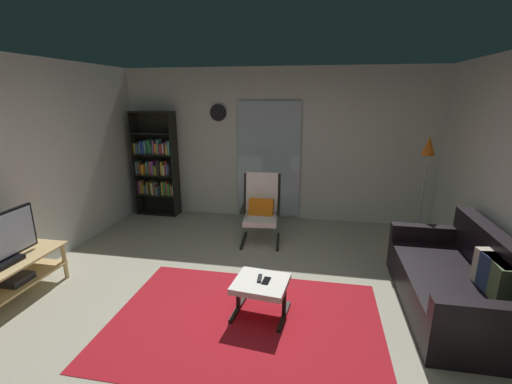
{
  "coord_description": "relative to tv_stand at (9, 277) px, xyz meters",
  "views": [
    {
      "loc": [
        0.76,
        -3.06,
        2.15
      ],
      "look_at": [
        0.02,
        0.95,
        1.0
      ],
      "focal_mm": 24.3,
      "sensor_mm": 36.0,
      "label": 1
    }
  ],
  "objects": [
    {
      "name": "ground_plane",
      "position": [
        2.38,
        0.34,
        -0.31
      ],
      "size": [
        7.02,
        7.02,
        0.0
      ],
      "primitive_type": "plane",
      "color": "#A6A18C"
    },
    {
      "name": "wall_back",
      "position": [
        2.38,
        3.24,
        0.99
      ],
      "size": [
        5.6,
        0.06,
        2.6
      ],
      "primitive_type": "cube",
      "color": "silver",
      "rests_on": "ground"
    },
    {
      "name": "glass_door_panel",
      "position": [
        2.26,
        3.17,
        0.74
      ],
      "size": [
        1.1,
        0.01,
        2.0
      ],
      "primitive_type": "cube",
      "color": "silver"
    },
    {
      "name": "area_rug",
      "position": [
        2.5,
        0.13,
        -0.3
      ],
      "size": [
        2.63,
        1.83,
        0.01
      ],
      "primitive_type": "cube",
      "color": "#A61620",
      "rests_on": "ground"
    },
    {
      "name": "tv_stand",
      "position": [
        0.0,
        0.0,
        0.0
      ],
      "size": [
        0.46,
        1.28,
        0.46
      ],
      "color": "tan",
      "rests_on": "ground"
    },
    {
      "name": "television",
      "position": [
        0.0,
        -0.01,
        0.41
      ],
      "size": [
        0.2,
        0.84,
        0.54
      ],
      "color": "black",
      "rests_on": "tv_stand"
    },
    {
      "name": "bookshelf_near_tv",
      "position": [
        0.24,
        3.02,
        0.59
      ],
      "size": [
        0.76,
        0.3,
        1.87
      ],
      "color": "black",
      "rests_on": "ground"
    },
    {
      "name": "leather_sofa",
      "position": [
        4.59,
        0.72,
        0.0
      ],
      "size": [
        0.91,
        1.81,
        0.85
      ],
      "color": "black",
      "rests_on": "ground"
    },
    {
      "name": "lounge_armchair",
      "position": [
        2.31,
        2.15,
        0.23
      ],
      "size": [
        0.62,
        0.7,
        1.02
      ],
      "color": "black",
      "rests_on": "ground"
    },
    {
      "name": "ottoman",
      "position": [
        2.63,
        0.29,
        0.0
      ],
      "size": [
        0.57,
        0.53,
        0.38
      ],
      "color": "white",
      "rests_on": "ground"
    },
    {
      "name": "tv_remote",
      "position": [
        2.61,
        0.32,
        0.08
      ],
      "size": [
        0.05,
        0.15,
        0.02
      ],
      "primitive_type": "cube",
      "rotation": [
        0.0,
        0.0,
        0.07
      ],
      "color": "black",
      "rests_on": "ottoman"
    },
    {
      "name": "cell_phone",
      "position": [
        2.68,
        0.3,
        0.08
      ],
      "size": [
        0.08,
        0.15,
        0.01
      ],
      "primitive_type": "cube",
      "rotation": [
        0.0,
        0.0,
        -0.11
      ],
      "color": "black",
      "rests_on": "ottoman"
    },
    {
      "name": "floor_lamp_by_shelf",
      "position": [
        4.58,
        2.27,
        0.97
      ],
      "size": [
        0.22,
        0.22,
        1.61
      ],
      "color": "#A5A5AD",
      "rests_on": "ground"
    },
    {
      "name": "wall_clock",
      "position": [
        1.38,
        3.16,
        1.54
      ],
      "size": [
        0.29,
        0.03,
        0.29
      ],
      "color": "silver"
    }
  ]
}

